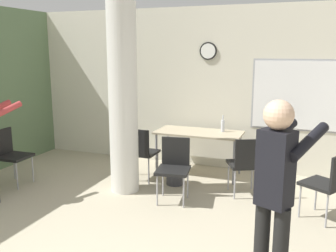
{
  "coord_description": "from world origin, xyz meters",
  "views": [
    {
      "loc": [
        1.56,
        -1.36,
        2.08
      ],
      "look_at": [
        -0.05,
        2.88,
        1.15
      ],
      "focal_mm": 40.0,
      "sensor_mm": 36.0,
      "label": 1
    }
  ],
  "objects_px": {
    "chair_by_left_wall": "(10,152)",
    "chair_table_front": "(174,165)",
    "chair_table_left": "(141,150)",
    "chair_mid_room": "(329,181)",
    "person_playing_side": "(276,187)",
    "bottle_on_table": "(223,125)",
    "folding_table": "(199,135)",
    "chair_table_right": "(246,162)"
  },
  "relations": [
    {
      "from": "chair_table_left",
      "to": "person_playing_side",
      "type": "bearing_deg",
      "value": -45.54
    },
    {
      "from": "chair_by_left_wall",
      "to": "chair_table_front",
      "type": "relative_size",
      "value": 1.0
    },
    {
      "from": "bottle_on_table",
      "to": "chair_mid_room",
      "type": "distance_m",
      "value": 2.08
    },
    {
      "from": "chair_table_right",
      "to": "chair_by_left_wall",
      "type": "height_order",
      "value": "same"
    },
    {
      "from": "chair_by_left_wall",
      "to": "chair_table_front",
      "type": "distance_m",
      "value": 2.61
    },
    {
      "from": "chair_table_right",
      "to": "chair_table_front",
      "type": "height_order",
      "value": "same"
    },
    {
      "from": "chair_table_front",
      "to": "chair_mid_room",
      "type": "distance_m",
      "value": 1.98
    },
    {
      "from": "chair_mid_room",
      "to": "person_playing_side",
      "type": "bearing_deg",
      "value": -105.25
    },
    {
      "from": "chair_table_front",
      "to": "chair_table_left",
      "type": "bearing_deg",
      "value": 144.23
    },
    {
      "from": "chair_table_left",
      "to": "chair_table_right",
      "type": "bearing_deg",
      "value": -1.78
    },
    {
      "from": "bottle_on_table",
      "to": "chair_table_left",
      "type": "relative_size",
      "value": 0.32
    },
    {
      "from": "bottle_on_table",
      "to": "chair_mid_room",
      "type": "height_order",
      "value": "bottle_on_table"
    },
    {
      "from": "chair_table_left",
      "to": "person_playing_side",
      "type": "distance_m",
      "value": 3.24
    },
    {
      "from": "folding_table",
      "to": "chair_by_left_wall",
      "type": "height_order",
      "value": "chair_by_left_wall"
    },
    {
      "from": "folding_table",
      "to": "chair_table_right",
      "type": "relative_size",
      "value": 1.63
    },
    {
      "from": "chair_table_left",
      "to": "chair_table_front",
      "type": "bearing_deg",
      "value": -35.77
    },
    {
      "from": "bottle_on_table",
      "to": "person_playing_side",
      "type": "distance_m",
      "value": 3.27
    },
    {
      "from": "folding_table",
      "to": "person_playing_side",
      "type": "bearing_deg",
      "value": -63.17
    },
    {
      "from": "folding_table",
      "to": "chair_table_right",
      "type": "bearing_deg",
      "value": -37.36
    },
    {
      "from": "bottle_on_table",
      "to": "chair_table_left",
      "type": "distance_m",
      "value": 1.42
    },
    {
      "from": "chair_by_left_wall",
      "to": "bottle_on_table",
      "type": "bearing_deg",
      "value": 28.82
    },
    {
      "from": "chair_table_front",
      "to": "person_playing_side",
      "type": "height_order",
      "value": "person_playing_side"
    },
    {
      "from": "chair_table_front",
      "to": "chair_mid_room",
      "type": "height_order",
      "value": "same"
    },
    {
      "from": "chair_table_left",
      "to": "chair_mid_room",
      "type": "distance_m",
      "value": 2.78
    },
    {
      "from": "chair_table_left",
      "to": "folding_table",
      "type": "bearing_deg",
      "value": 39.44
    },
    {
      "from": "chair_table_right",
      "to": "chair_table_front",
      "type": "bearing_deg",
      "value": -151.65
    },
    {
      "from": "chair_table_left",
      "to": "chair_mid_room",
      "type": "bearing_deg",
      "value": -10.36
    },
    {
      "from": "chair_table_front",
      "to": "person_playing_side",
      "type": "relative_size",
      "value": 0.51
    },
    {
      "from": "chair_by_left_wall",
      "to": "person_playing_side",
      "type": "xyz_separation_m",
      "value": [
        4.08,
        -1.44,
        0.49
      ]
    },
    {
      "from": "person_playing_side",
      "to": "chair_table_front",
      "type": "bearing_deg",
      "value": 130.52
    },
    {
      "from": "chair_table_left",
      "to": "chair_table_front",
      "type": "distance_m",
      "value": 0.93
    },
    {
      "from": "chair_table_left",
      "to": "person_playing_side",
      "type": "height_order",
      "value": "person_playing_side"
    },
    {
      "from": "folding_table",
      "to": "chair_by_left_wall",
      "type": "distance_m",
      "value": 3.0
    },
    {
      "from": "bottle_on_table",
      "to": "folding_table",
      "type": "bearing_deg",
      "value": -157.83
    },
    {
      "from": "folding_table",
      "to": "bottle_on_table",
      "type": "distance_m",
      "value": 0.43
    },
    {
      "from": "folding_table",
      "to": "chair_table_left",
      "type": "xyz_separation_m",
      "value": [
        -0.77,
        -0.63,
        -0.17
      ]
    },
    {
      "from": "folding_table",
      "to": "chair_mid_room",
      "type": "distance_m",
      "value": 2.27
    },
    {
      "from": "chair_mid_room",
      "to": "chair_table_left",
      "type": "bearing_deg",
      "value": 169.64
    },
    {
      "from": "folding_table",
      "to": "chair_by_left_wall",
      "type": "bearing_deg",
      "value": -150.31
    },
    {
      "from": "bottle_on_table",
      "to": "chair_table_front",
      "type": "xyz_separation_m",
      "value": [
        -0.38,
        -1.32,
        -0.33
      ]
    },
    {
      "from": "chair_table_right",
      "to": "chair_table_left",
      "type": "bearing_deg",
      "value": 178.22
    },
    {
      "from": "bottle_on_table",
      "to": "chair_by_left_wall",
      "type": "height_order",
      "value": "bottle_on_table"
    }
  ]
}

